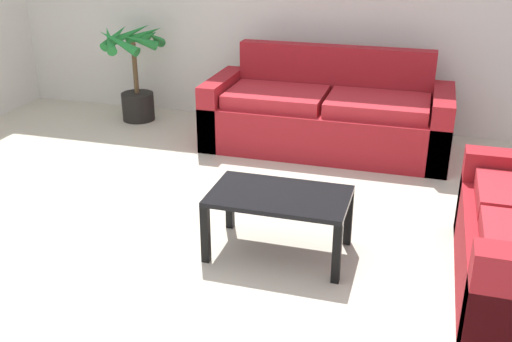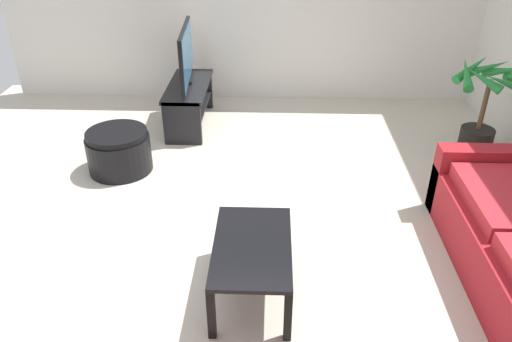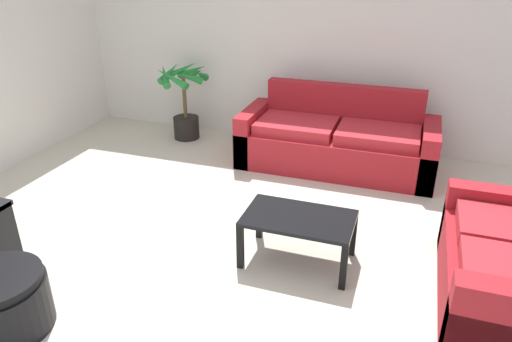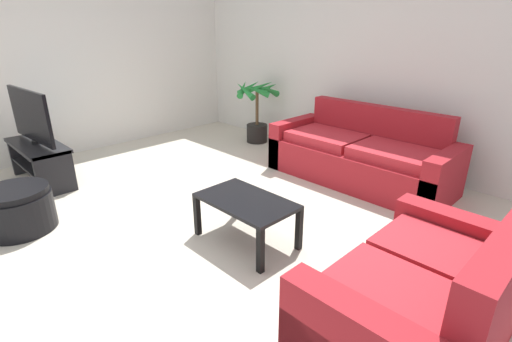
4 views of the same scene
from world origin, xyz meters
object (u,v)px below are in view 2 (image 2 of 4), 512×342
tv_stand (189,99)px  coffee_table (252,252)px  tv (186,55)px  potted_palm (484,109)px  ottoman (119,151)px

tv_stand → coffee_table: (2.78, 0.86, 0.03)m
tv_stand → coffee_table: size_ratio=1.26×
tv → potted_palm: 3.20m
tv_stand → ottoman: tv_stand is taller
tv → coffee_table: 2.95m
tv → coffee_table: tv is taller
coffee_table → potted_palm: (-2.14, 2.26, 0.16)m
coffee_table → ottoman: 2.18m
ottoman → coffee_table: bearing=39.7°
tv → coffee_table: (2.78, 0.85, -0.48)m
potted_palm → ottoman: (0.47, -3.65, -0.31)m
coffee_table → potted_palm: 3.12m
coffee_table → potted_palm: potted_palm is taller
tv → ottoman: bearing=-26.0°
potted_palm → ottoman: bearing=-82.7°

